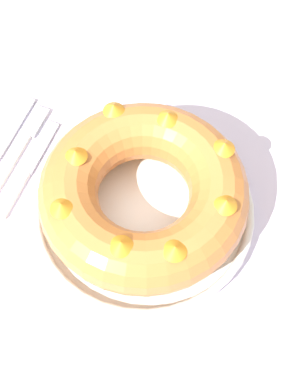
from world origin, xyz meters
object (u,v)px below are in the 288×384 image
(bundt_cake, at_px, (144,192))
(serving_dish, at_px, (144,210))
(cake_knife, at_px, (24,174))
(fork, at_px, (19,150))

(bundt_cake, bearing_deg, serving_dish, -176.97)
(serving_dish, relative_size, cake_knife, 1.74)
(serving_dish, distance_m, fork, 0.22)
(fork, height_order, cake_knife, cake_knife)
(serving_dish, bearing_deg, cake_knife, -178.83)
(bundt_cake, distance_m, fork, 0.23)
(bundt_cake, height_order, fork, bundt_cake)
(serving_dish, relative_size, fork, 1.55)
(fork, distance_m, cake_knife, 0.05)
(serving_dish, height_order, cake_knife, serving_dish)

